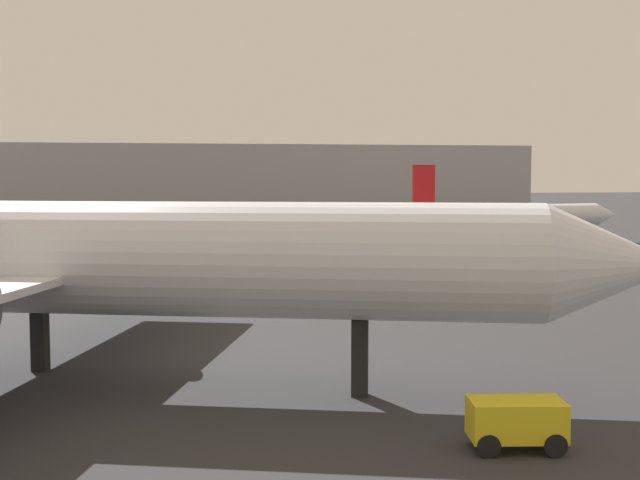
# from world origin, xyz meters

# --- Properties ---
(airplane_at_gate) EXTENTS (39.12, 32.55, 11.72)m
(airplane_at_gate) POSITION_xyz_m (-7.17, 22.40, 4.30)
(airplane_at_gate) COLOR silver
(airplane_at_gate) RESTS_ON ground_plane
(airplane_distant) EXTENTS (26.32, 19.29, 8.00)m
(airplane_distant) POSITION_xyz_m (30.92, 74.02, 2.81)
(airplane_distant) COLOR silver
(airplane_distant) RESTS_ON ground_plane
(baggage_cart) EXTENTS (2.58, 1.71, 1.30)m
(baggage_cart) POSITION_xyz_m (5.55, 13.32, 0.76)
(baggage_cart) COLOR gold
(baggage_cart) RESTS_ON ground_plane
(terminal_building) EXTENTS (79.90, 21.78, 10.92)m
(terminal_building) POSITION_xyz_m (5.47, 111.32, 5.46)
(terminal_building) COLOR #999EA3
(terminal_building) RESTS_ON ground_plane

